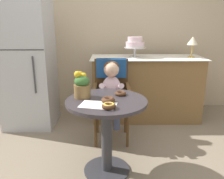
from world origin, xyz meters
TOP-DOWN VIEW (x-y plane):
  - ground_plane at (0.00, 0.00)m, footprint 8.00×8.00m
  - back_wall at (0.00, 1.85)m, footprint 4.80×0.10m
  - cafe_table at (0.00, 0.00)m, footprint 0.72×0.72m
  - wicker_chair at (0.05, 0.72)m, footprint 0.42×0.45m
  - seated_child at (0.05, 0.57)m, footprint 0.27×0.32m
  - paper_napkin at (-0.07, -0.14)m, footprint 0.33×0.25m
  - donut_front at (0.02, -0.07)m, footprint 0.12×0.12m
  - donut_mid at (0.13, 0.13)m, footprint 0.11×0.11m
  - donut_side at (0.02, -0.21)m, footprint 0.11×0.11m
  - flower_vase at (-0.22, 0.07)m, footprint 0.15×0.15m
  - display_counter at (0.55, 1.30)m, footprint 1.56×0.62m
  - tiered_cake_stand at (0.37, 1.30)m, footprint 0.30×0.30m
  - table_lamp at (1.15, 1.26)m, footprint 0.15×0.15m
  - refrigerator at (-1.05, 1.10)m, footprint 0.64×0.63m

SIDE VIEW (x-z plane):
  - ground_plane at x=0.00m, z-range 0.00..0.00m
  - display_counter at x=0.55m, z-range 0.00..0.90m
  - cafe_table at x=0.00m, z-range 0.15..0.87m
  - wicker_chair at x=0.05m, z-range 0.16..1.12m
  - seated_child at x=0.05m, z-range 0.31..1.04m
  - paper_napkin at x=-0.07m, z-range 0.72..0.72m
  - donut_mid at x=0.13m, z-range 0.72..0.76m
  - donut_side at x=0.02m, z-range 0.72..0.77m
  - donut_front at x=0.02m, z-range 0.72..0.77m
  - flower_vase at x=-0.22m, z-range 0.71..0.96m
  - refrigerator at x=-1.05m, z-range 0.00..1.70m
  - tiered_cake_stand at x=0.37m, z-range 0.95..1.23m
  - table_lamp at x=1.15m, z-range 0.97..1.26m
  - back_wall at x=0.00m, z-range 0.00..2.70m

